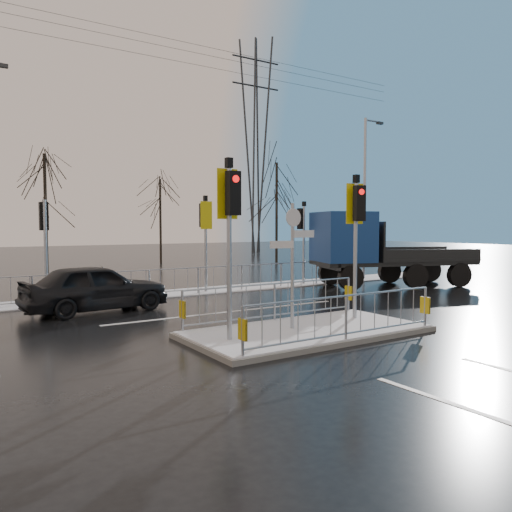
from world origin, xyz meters
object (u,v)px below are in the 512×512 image
traffic_island (306,318)px  street_lamp_right (366,191)px  car_far_lane (96,288)px  flatbed_truck (364,247)px

traffic_island → street_lamp_right: (10.58, 8.49, 4.00)m
car_far_lane → flatbed_truck: 11.63m
car_far_lane → flatbed_truck: bearing=-95.3°
traffic_island → street_lamp_right: size_ratio=0.75×
car_far_lane → street_lamp_right: (14.02, 2.40, 3.64)m
traffic_island → car_far_lane: bearing=119.5°
car_far_lane → flatbed_truck: size_ratio=0.59×
street_lamp_right → flatbed_truck: bearing=-136.3°
traffic_island → flatbed_truck: size_ratio=0.80×
car_far_lane → traffic_island: bearing=-156.2°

